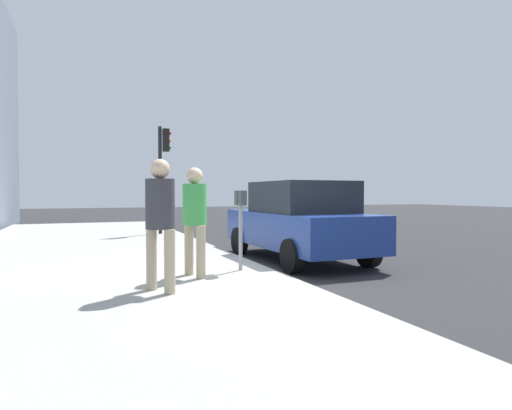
# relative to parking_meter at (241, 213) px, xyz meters

# --- Properties ---
(ground_plane) EXTENTS (80.00, 80.00, 0.00)m
(ground_plane) POSITION_rel_parking_meter_xyz_m (0.30, -0.57, -1.17)
(ground_plane) COLOR #2B2B2D
(ground_plane) RESTS_ON ground
(sidewalk_slab) EXTENTS (28.00, 6.00, 0.15)m
(sidewalk_slab) POSITION_rel_parking_meter_xyz_m (0.30, 2.43, -1.09)
(sidewalk_slab) COLOR #A8A59E
(sidewalk_slab) RESTS_ON ground_plane
(parking_meter) EXTENTS (0.36, 0.12, 1.41)m
(parking_meter) POSITION_rel_parking_meter_xyz_m (0.00, 0.00, 0.00)
(parking_meter) COLOR gray
(parking_meter) RESTS_ON sidewalk_slab
(pedestrian_at_meter) EXTENTS (0.52, 0.39, 1.78)m
(pedestrian_at_meter) POSITION_rel_parking_meter_xyz_m (-0.29, 0.90, 0.04)
(pedestrian_at_meter) COLOR tan
(pedestrian_at_meter) RESTS_ON sidewalk_slab
(pedestrian_bystander) EXTENTS (0.50, 0.40, 1.83)m
(pedestrian_bystander) POSITION_rel_parking_meter_xyz_m (-1.19, 1.60, 0.08)
(pedestrian_bystander) COLOR tan
(pedestrian_bystander) RESTS_ON sidewalk_slab
(parked_sedan_near) EXTENTS (4.43, 2.02, 1.77)m
(parked_sedan_near) POSITION_rel_parking_meter_xyz_m (1.48, -1.92, -0.27)
(parked_sedan_near) COLOR navy
(parked_sedan_near) RESTS_ON ground_plane
(traffic_signal) EXTENTS (0.24, 0.44, 3.60)m
(traffic_signal) POSITION_rel_parking_meter_xyz_m (7.57, 0.06, 1.41)
(traffic_signal) COLOR black
(traffic_signal) RESTS_ON sidewalk_slab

